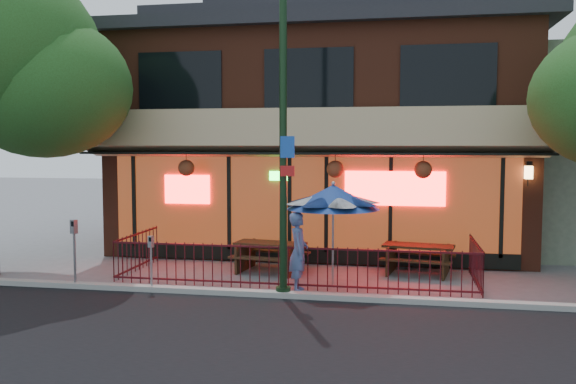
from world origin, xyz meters
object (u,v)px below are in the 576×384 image
(picnic_table_right, at_px, (418,255))
(street_light, at_px, (283,149))
(patio_umbrella, at_px, (333,197))
(parking_meter_far, at_px, (74,242))
(parking_meter_near, at_px, (151,254))
(picnic_table_left, at_px, (270,252))
(pedestrian, at_px, (299,252))

(picnic_table_right, bearing_deg, street_light, -136.10)
(patio_umbrella, height_order, parking_meter_far, patio_umbrella)
(parking_meter_near, distance_m, parking_meter_far, 1.86)
(picnic_table_left, height_order, patio_umbrella, patio_umbrella)
(pedestrian, height_order, parking_meter_far, pedestrian)
(patio_umbrella, distance_m, parking_meter_near, 4.26)
(street_light, distance_m, patio_umbrella, 1.81)
(picnic_table_left, height_order, pedestrian, pedestrian)
(street_light, bearing_deg, picnic_table_right, 43.90)
(picnic_table_left, distance_m, pedestrian, 2.21)
(street_light, relative_size, patio_umbrella, 2.90)
(parking_meter_far, bearing_deg, parking_meter_near, 0.00)
(street_light, distance_m, picnic_table_left, 3.67)
(street_light, bearing_deg, patio_umbrella, 49.46)
(patio_umbrella, bearing_deg, pedestrian, -139.23)
(picnic_table_right, distance_m, pedestrian, 3.54)
(picnic_table_left, bearing_deg, pedestrian, -61.16)
(pedestrian, bearing_deg, parking_meter_far, 89.22)
(street_light, xyz_separation_m, picnic_table_left, (-0.80, 2.41, -2.65))
(street_light, bearing_deg, parking_meter_far, -179.08)
(patio_umbrella, distance_m, pedestrian, 1.49)
(picnic_table_right, relative_size, parking_meter_near, 1.56)
(picnic_table_left, relative_size, parking_meter_far, 1.25)
(patio_umbrella, bearing_deg, parking_meter_near, -163.21)
(street_light, xyz_separation_m, pedestrian, (0.25, 0.50, -2.27))
(parking_meter_near, bearing_deg, parking_meter_far, -180.00)
(picnic_table_right, xyz_separation_m, patio_umbrella, (-1.97, -1.70, 1.57))
(patio_umbrella, height_order, parking_meter_near, patio_umbrella)
(street_light, xyz_separation_m, parking_meter_far, (-4.81, -0.08, -2.09))
(picnic_table_left, relative_size, parking_meter_near, 1.57)
(picnic_table_right, bearing_deg, pedestrian, -139.21)
(street_light, distance_m, parking_meter_far, 5.25)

